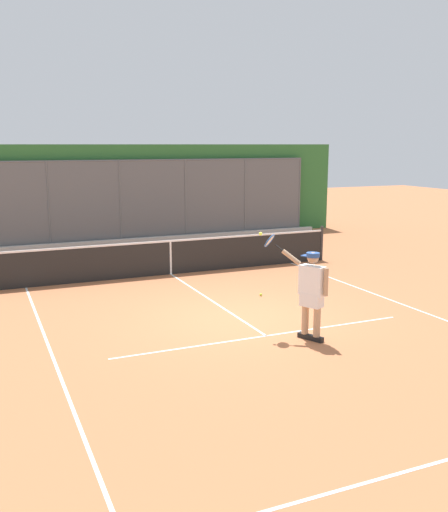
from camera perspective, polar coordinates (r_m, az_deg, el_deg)
ground_plane at (r=11.93m, az=1.47°, el=-6.21°), size 60.00×60.00×0.00m
court_line_markings at (r=10.70m, az=4.76°, el=-8.28°), size 7.70×10.36×0.01m
fence_backdrop at (r=21.79m, az=-10.72°, el=6.17°), size 18.06×1.37×3.54m
tennis_net at (r=15.84m, az=-5.35°, el=-0.08°), size 9.89×0.09×1.07m
tennis_player at (r=10.52m, az=8.65°, el=-3.28°), size 0.88×1.16×1.93m
tennis_ball_by_sideline at (r=13.64m, az=3.69°, el=-3.86°), size 0.07×0.07×0.07m
tennis_ball_mid_court at (r=15.36m, az=9.25°, el=-2.29°), size 0.07×0.07×0.07m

